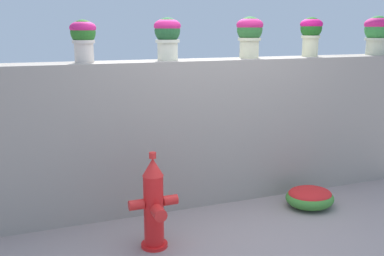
{
  "coord_description": "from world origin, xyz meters",
  "views": [
    {
      "loc": [
        -1.78,
        -3.29,
        1.86
      ],
      "look_at": [
        -0.26,
        0.75,
        0.87
      ],
      "focal_mm": 40.77,
      "sensor_mm": 36.0,
      "label": 1
    }
  ],
  "objects_px": {
    "potted_plant_1": "(83,36)",
    "potted_plant_5": "(378,31)",
    "potted_plant_3": "(250,33)",
    "fire_hydrant": "(154,205)",
    "potted_plant_2": "(167,34)",
    "potted_plant_4": "(311,32)",
    "flower_bush_left": "(310,197)"
  },
  "relations": [
    {
      "from": "potted_plant_1",
      "to": "potted_plant_5",
      "type": "xyz_separation_m",
      "value": [
        3.49,
        0.01,
        0.04
      ]
    },
    {
      "from": "potted_plant_3",
      "to": "potted_plant_5",
      "type": "xyz_separation_m",
      "value": [
        1.73,
        -0.02,
        0.01
      ]
    },
    {
      "from": "potted_plant_3",
      "to": "fire_hydrant",
      "type": "relative_size",
      "value": 0.52
    },
    {
      "from": "potted_plant_5",
      "to": "fire_hydrant",
      "type": "xyz_separation_m",
      "value": [
        -3.08,
        -0.89,
        -1.44
      ]
    },
    {
      "from": "potted_plant_2",
      "to": "potted_plant_5",
      "type": "xyz_separation_m",
      "value": [
        2.66,
        -0.01,
        0.02
      ]
    },
    {
      "from": "potted_plant_4",
      "to": "potted_plant_1",
      "type": "bearing_deg",
      "value": -179.55
    },
    {
      "from": "potted_plant_5",
      "to": "flower_bush_left",
      "type": "height_order",
      "value": "potted_plant_5"
    },
    {
      "from": "potted_plant_2",
      "to": "flower_bush_left",
      "type": "xyz_separation_m",
      "value": [
        1.36,
        -0.64,
        -1.69
      ]
    },
    {
      "from": "flower_bush_left",
      "to": "potted_plant_2",
      "type": "bearing_deg",
      "value": 154.79
    },
    {
      "from": "fire_hydrant",
      "to": "flower_bush_left",
      "type": "height_order",
      "value": "fire_hydrant"
    },
    {
      "from": "fire_hydrant",
      "to": "potted_plant_1",
      "type": "bearing_deg",
      "value": 114.82
    },
    {
      "from": "potted_plant_4",
      "to": "flower_bush_left",
      "type": "bearing_deg",
      "value": -118.59
    },
    {
      "from": "potted_plant_5",
      "to": "fire_hydrant",
      "type": "distance_m",
      "value": 3.52
    },
    {
      "from": "potted_plant_3",
      "to": "fire_hydrant",
      "type": "distance_m",
      "value": 2.17
    },
    {
      "from": "potted_plant_4",
      "to": "fire_hydrant",
      "type": "xyz_separation_m",
      "value": [
        -2.13,
        -0.9,
        -1.44
      ]
    },
    {
      "from": "potted_plant_2",
      "to": "fire_hydrant",
      "type": "height_order",
      "value": "potted_plant_2"
    },
    {
      "from": "potted_plant_3",
      "to": "flower_bush_left",
      "type": "relative_size",
      "value": 0.85
    },
    {
      "from": "potted_plant_2",
      "to": "flower_bush_left",
      "type": "height_order",
      "value": "potted_plant_2"
    },
    {
      "from": "potted_plant_1",
      "to": "potted_plant_4",
      "type": "xyz_separation_m",
      "value": [
        2.54,
        0.02,
        0.03
      ]
    },
    {
      "from": "potted_plant_4",
      "to": "potted_plant_2",
      "type": "bearing_deg",
      "value": 179.9
    },
    {
      "from": "potted_plant_1",
      "to": "fire_hydrant",
      "type": "relative_size",
      "value": 0.47
    },
    {
      "from": "fire_hydrant",
      "to": "flower_bush_left",
      "type": "relative_size",
      "value": 1.64
    },
    {
      "from": "potted_plant_1",
      "to": "potted_plant_4",
      "type": "height_order",
      "value": "potted_plant_4"
    },
    {
      "from": "potted_plant_3",
      "to": "flower_bush_left",
      "type": "xyz_separation_m",
      "value": [
        0.43,
        -0.65,
        -1.7
      ]
    },
    {
      "from": "potted_plant_4",
      "to": "fire_hydrant",
      "type": "bearing_deg",
      "value": -157.13
    },
    {
      "from": "potted_plant_2",
      "to": "flower_bush_left",
      "type": "bearing_deg",
      "value": -25.21
    },
    {
      "from": "potted_plant_1",
      "to": "potted_plant_3",
      "type": "height_order",
      "value": "potted_plant_3"
    },
    {
      "from": "potted_plant_5",
      "to": "potted_plant_4",
      "type": "bearing_deg",
      "value": 179.29
    },
    {
      "from": "potted_plant_5",
      "to": "flower_bush_left",
      "type": "relative_size",
      "value": 0.89
    },
    {
      "from": "potted_plant_2",
      "to": "fire_hydrant",
      "type": "bearing_deg",
      "value": -115.17
    },
    {
      "from": "potted_plant_1",
      "to": "fire_hydrant",
      "type": "height_order",
      "value": "potted_plant_1"
    },
    {
      "from": "fire_hydrant",
      "to": "potted_plant_5",
      "type": "bearing_deg",
      "value": 16.08
    }
  ]
}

